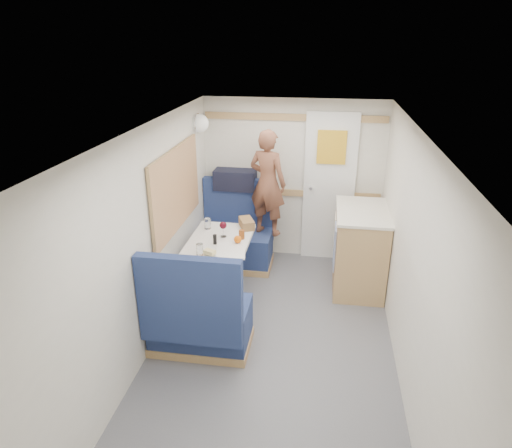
% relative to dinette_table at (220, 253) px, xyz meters
% --- Properties ---
extents(floor, '(4.50, 4.50, 0.00)m').
position_rel_dinette_table_xyz_m(floor, '(0.65, -1.00, -0.57)').
color(floor, '#515156').
rests_on(floor, ground).
extents(ceiling, '(4.50, 4.50, 0.00)m').
position_rel_dinette_table_xyz_m(ceiling, '(0.65, -1.00, 1.43)').
color(ceiling, silver).
rests_on(ceiling, wall_back).
extents(wall_back, '(2.20, 0.02, 2.00)m').
position_rel_dinette_table_xyz_m(wall_back, '(0.65, 1.25, 0.43)').
color(wall_back, silver).
rests_on(wall_back, floor).
extents(wall_left, '(0.02, 4.50, 2.00)m').
position_rel_dinette_table_xyz_m(wall_left, '(-0.45, -1.00, 0.43)').
color(wall_left, silver).
rests_on(wall_left, floor).
extents(wall_right, '(0.02, 4.50, 2.00)m').
position_rel_dinette_table_xyz_m(wall_right, '(1.75, -1.00, 0.43)').
color(wall_right, silver).
rests_on(wall_right, floor).
extents(oak_trim_low, '(2.15, 0.02, 0.08)m').
position_rel_dinette_table_xyz_m(oak_trim_low, '(0.65, 1.23, 0.28)').
color(oak_trim_low, '#A07148').
rests_on(oak_trim_low, wall_back).
extents(oak_trim_high, '(2.15, 0.02, 0.08)m').
position_rel_dinette_table_xyz_m(oak_trim_high, '(0.65, 1.23, 1.21)').
color(oak_trim_high, '#A07148').
rests_on(oak_trim_high, wall_back).
extents(side_window, '(0.04, 1.30, 0.72)m').
position_rel_dinette_table_xyz_m(side_window, '(-0.43, 0.00, 0.68)').
color(side_window, '#A6AF95').
rests_on(side_window, wall_left).
extents(rear_door, '(0.62, 0.12, 1.86)m').
position_rel_dinette_table_xyz_m(rear_door, '(1.10, 1.22, 0.41)').
color(rear_door, white).
rests_on(rear_door, wall_back).
extents(dinette_table, '(0.62, 0.92, 0.72)m').
position_rel_dinette_table_xyz_m(dinette_table, '(0.00, 0.00, 0.00)').
color(dinette_table, white).
rests_on(dinette_table, floor).
extents(bench_far, '(0.90, 0.59, 1.05)m').
position_rel_dinette_table_xyz_m(bench_far, '(-0.00, 0.86, -0.27)').
color(bench_far, navy).
rests_on(bench_far, floor).
extents(bench_near, '(0.90, 0.59, 1.05)m').
position_rel_dinette_table_xyz_m(bench_near, '(-0.00, -0.86, -0.27)').
color(bench_near, navy).
rests_on(bench_near, floor).
extents(ledge, '(0.90, 0.14, 0.04)m').
position_rel_dinette_table_xyz_m(ledge, '(-0.00, 1.12, 0.31)').
color(ledge, '#A07148').
rests_on(ledge, bench_far).
extents(dome_light, '(0.20, 0.20, 0.20)m').
position_rel_dinette_table_xyz_m(dome_light, '(-0.39, 0.85, 1.18)').
color(dome_light, white).
rests_on(dome_light, wall_left).
extents(galley_counter, '(0.57, 0.92, 0.92)m').
position_rel_dinette_table_xyz_m(galley_counter, '(1.47, 0.55, -0.10)').
color(galley_counter, '#A07148').
rests_on(galley_counter, floor).
extents(person, '(0.54, 0.44, 1.26)m').
position_rel_dinette_table_xyz_m(person, '(0.39, 0.87, 0.51)').
color(person, brown).
rests_on(person, bench_far).
extents(duffel_bag, '(0.51, 0.25, 0.24)m').
position_rel_dinette_table_xyz_m(duffel_bag, '(-0.05, 1.12, 0.46)').
color(duffel_bag, black).
rests_on(duffel_bag, ledge).
extents(tray, '(0.34, 0.41, 0.02)m').
position_rel_dinette_table_xyz_m(tray, '(0.18, -0.27, 0.16)').
color(tray, white).
rests_on(tray, dinette_table).
extents(orange_fruit, '(0.08, 0.08, 0.08)m').
position_rel_dinette_table_xyz_m(orange_fruit, '(0.21, -0.09, 0.21)').
color(orange_fruit, '#D35009').
rests_on(orange_fruit, tray).
extents(cheese_block, '(0.13, 0.11, 0.04)m').
position_rel_dinette_table_xyz_m(cheese_block, '(-0.01, -0.38, 0.19)').
color(cheese_block, '#DCCE7F').
rests_on(cheese_block, tray).
extents(wine_glass, '(0.08, 0.08, 0.17)m').
position_rel_dinette_table_xyz_m(wine_glass, '(0.03, 0.07, 0.28)').
color(wine_glass, white).
rests_on(wine_glass, dinette_table).
extents(tumbler_left, '(0.07, 0.07, 0.11)m').
position_rel_dinette_table_xyz_m(tumbler_left, '(-0.10, -0.38, 0.21)').
color(tumbler_left, white).
rests_on(tumbler_left, dinette_table).
extents(tumbler_mid, '(0.07, 0.07, 0.12)m').
position_rel_dinette_table_xyz_m(tumbler_mid, '(-0.19, 0.26, 0.21)').
color(tumbler_mid, white).
rests_on(tumbler_mid, dinette_table).
extents(beer_glass, '(0.06, 0.06, 0.09)m').
position_rel_dinette_table_xyz_m(beer_glass, '(0.22, 0.06, 0.20)').
color(beer_glass, brown).
rests_on(beer_glass, dinette_table).
extents(pepper_grinder, '(0.04, 0.04, 0.10)m').
position_rel_dinette_table_xyz_m(pepper_grinder, '(-0.02, -0.11, 0.20)').
color(pepper_grinder, black).
rests_on(pepper_grinder, dinette_table).
extents(bread_loaf, '(0.21, 0.27, 0.10)m').
position_rel_dinette_table_xyz_m(bread_loaf, '(0.22, 0.35, 0.20)').
color(bread_loaf, brown).
rests_on(bread_loaf, dinette_table).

